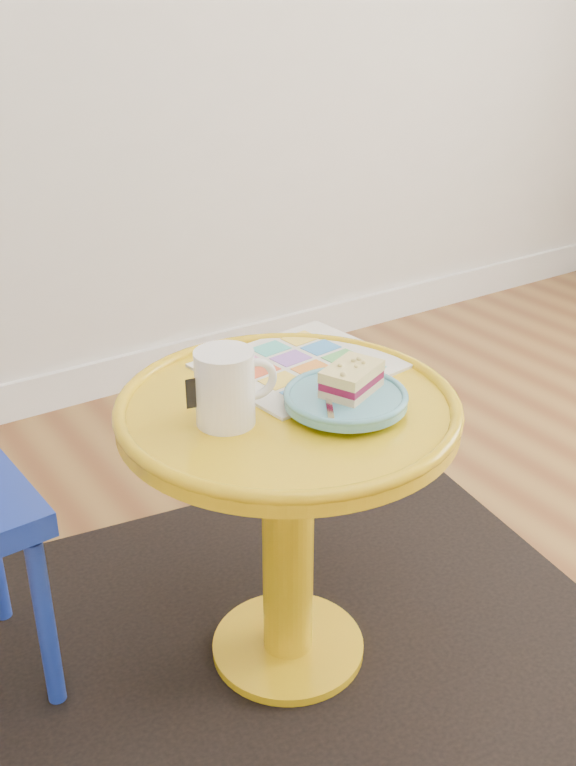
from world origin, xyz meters
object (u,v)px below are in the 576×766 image
newspaper (301,365)px  mug (227,385)px  side_table (288,482)px  plate (346,399)px

newspaper → mug: size_ratio=2.41×
side_table → plate: 0.20m
newspaper → mug: mug is taller
newspaper → mug: bearing=-160.5°
side_table → plate: (0.07, -0.07, 0.17)m
newspaper → mug: 0.25m
newspaper → side_table: bearing=-139.9°
side_table → plate: plate is taller
side_table → mug: 0.25m
newspaper → mug: (-0.22, -0.11, 0.06)m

